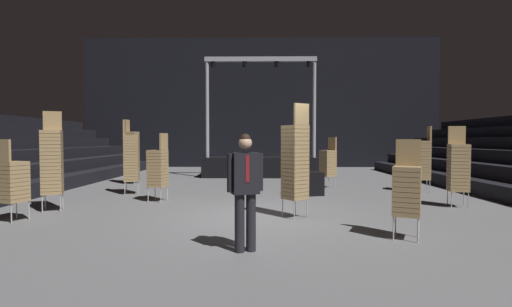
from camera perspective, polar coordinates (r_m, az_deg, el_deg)
ground_plane at (r=8.31m, az=0.60°, el=-10.03°), size 22.00×30.00×0.10m
arena_end_wall at (r=23.24m, az=0.74°, el=7.81°), size 22.00×0.30×8.00m
stage_riser at (r=17.54m, az=0.71°, el=-1.54°), size 5.25×2.73×5.36m
man_with_tie at (r=5.59m, az=-1.66°, el=-4.85°), size 0.57×0.35×1.79m
chair_stack_front_left at (r=10.53m, az=-14.92°, el=-2.06°), size 0.53×0.53×1.88m
chair_stack_front_right at (r=6.84m, az=22.29°, el=-5.09°), size 0.59×0.59×1.71m
chair_stack_mid_left at (r=15.02m, az=-18.68°, el=0.25°), size 0.50×0.50×2.48m
chair_stack_mid_right at (r=10.06m, az=-28.99°, el=-1.01°), size 0.57×0.57×2.39m
chair_stack_mid_centre at (r=9.21m, az=-33.45°, el=-3.46°), size 0.57×0.57×1.71m
chair_stack_rear_left at (r=12.17m, az=-18.71°, el=-0.56°), size 0.53×0.53×2.31m
chair_stack_rear_right at (r=8.10m, az=6.08°, el=-1.16°), size 0.62×0.62×2.48m
chair_stack_rear_centre at (r=13.13m, az=24.35°, el=-0.82°), size 0.51×0.51×2.14m
chair_stack_aisle_left at (r=10.62m, az=28.77°, el=-1.77°), size 0.53×0.53×2.05m
chair_stack_aisle_right at (r=13.36m, az=11.07°, el=-1.34°), size 0.60×0.60×1.79m
equipment_road_case at (r=11.45m, az=7.90°, el=-4.63°), size 1.01×0.78×0.71m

